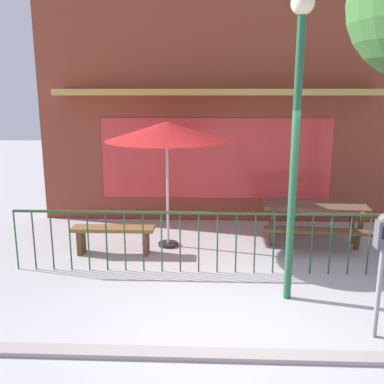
{
  "coord_description": "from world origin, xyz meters",
  "views": [
    {
      "loc": [
        -0.13,
        -4.54,
        2.72
      ],
      "look_at": [
        -0.4,
        2.07,
        1.18
      ],
      "focal_mm": 40.19,
      "sensor_mm": 36.0,
      "label": 1
    }
  ],
  "objects_px": {
    "patio_bench": "(113,234)",
    "street_lamp": "(297,108)",
    "patio_umbrella": "(167,132)",
    "parking_meter_near": "(384,243)",
    "picnic_table_left": "(314,212)"
  },
  "relations": [
    {
      "from": "patio_bench",
      "to": "street_lamp",
      "type": "xyz_separation_m",
      "value": [
        2.7,
        -1.53,
        2.18
      ]
    },
    {
      "from": "patio_umbrella",
      "to": "parking_meter_near",
      "type": "xyz_separation_m",
      "value": [
        2.63,
        -2.89,
        -0.93
      ]
    },
    {
      "from": "patio_umbrella",
      "to": "street_lamp",
      "type": "relative_size",
      "value": 0.58
    },
    {
      "from": "street_lamp",
      "to": "parking_meter_near",
      "type": "bearing_deg",
      "value": -48.02
    },
    {
      "from": "street_lamp",
      "to": "patio_umbrella",
      "type": "bearing_deg",
      "value": 132.46
    },
    {
      "from": "picnic_table_left",
      "to": "street_lamp",
      "type": "distance_m",
      "value": 2.99
    },
    {
      "from": "patio_umbrella",
      "to": "parking_meter_near",
      "type": "relative_size",
      "value": 1.53
    },
    {
      "from": "patio_bench",
      "to": "street_lamp",
      "type": "relative_size",
      "value": 0.36
    },
    {
      "from": "picnic_table_left",
      "to": "patio_umbrella",
      "type": "distance_m",
      "value": 3.01
    },
    {
      "from": "patio_umbrella",
      "to": "street_lamp",
      "type": "bearing_deg",
      "value": -47.54
    },
    {
      "from": "picnic_table_left",
      "to": "street_lamp",
      "type": "xyz_separation_m",
      "value": [
        -0.83,
        -2.14,
        1.92
      ]
    },
    {
      "from": "parking_meter_near",
      "to": "picnic_table_left",
      "type": "bearing_deg",
      "value": 89.99
    },
    {
      "from": "patio_umbrella",
      "to": "street_lamp",
      "type": "height_order",
      "value": "street_lamp"
    },
    {
      "from": "patio_umbrella",
      "to": "patio_bench",
      "type": "relative_size",
      "value": 1.59
    },
    {
      "from": "picnic_table_left",
      "to": "patio_bench",
      "type": "distance_m",
      "value": 3.59
    }
  ]
}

